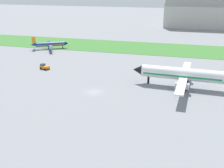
{
  "coord_description": "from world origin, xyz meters",
  "views": [
    {
      "loc": [
        24.91,
        -71.34,
        29.85
      ],
      "look_at": [
        5.45,
        0.11,
        3.0
      ],
      "focal_mm": 44.72,
      "sensor_mm": 36.0,
      "label": 1
    }
  ],
  "objects": [
    {
      "name": "pushback_tug_near_gate",
      "position": [
        -25.0,
        17.16,
        0.91
      ],
      "size": [
        4.0,
        3.06,
        1.95
      ],
      "rotation": [
        0.0,
        0.0,
        2.78
      ],
      "color": "orange",
      "rests_on": "ground_plane"
    },
    {
      "name": "ground_plane",
      "position": [
        0.0,
        0.0,
        0.0
      ],
      "size": [
        600.0,
        600.0,
        0.0
      ],
      "primitive_type": "plane",
      "color": "gray"
    },
    {
      "name": "hangar_distant",
      "position": [
        37.74,
        140.99,
        15.49
      ],
      "size": [
        60.5,
        24.93,
        32.34
      ],
      "color": "#BCB7B2",
      "rests_on": "ground_plane"
    },
    {
      "name": "grass_taxiway_strip",
      "position": [
        0.0,
        61.94,
        0.04
      ],
      "size": [
        360.0,
        28.0,
        0.08
      ],
      "primitive_type": "cube",
      "color": "#3D7533",
      "rests_on": "ground_plane"
    },
    {
      "name": "airplane_midfield_jet",
      "position": [
        24.87,
        11.02,
        4.11
      ],
      "size": [
        31.65,
        32.26,
        11.4
      ],
      "rotation": [
        0.0,
        0.0,
        3.09
      ],
      "color": "white",
      "rests_on": "ground_plane"
    },
    {
      "name": "airplane_taxiing_turboprop",
      "position": [
        -38.61,
        48.19,
        2.3
      ],
      "size": [
        16.35,
        18.76,
        6.28
      ],
      "rotation": [
        0.0,
        0.0,
        0.53
      ],
      "color": "navy",
      "rests_on": "ground_plane"
    }
  ]
}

